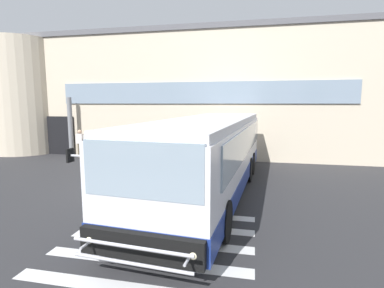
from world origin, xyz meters
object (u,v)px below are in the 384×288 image
(entry_support_column, at_px, (70,127))
(passenger_near_column, at_px, (80,142))
(bus_main_foreground, at_px, (209,157))
(passenger_by_doorway, at_px, (93,144))

(entry_support_column, relative_size, passenger_near_column, 2.13)
(entry_support_column, bearing_deg, bus_main_foreground, -31.59)
(bus_main_foreground, distance_m, passenger_near_column, 10.10)
(entry_support_column, height_order, passenger_near_column, entry_support_column)
(bus_main_foreground, xyz_separation_m, passenger_by_doorway, (-7.33, 4.81, -0.37))
(passenger_near_column, bearing_deg, bus_main_foreground, -32.47)
(passenger_by_doorway, bearing_deg, entry_support_column, 155.17)
(entry_support_column, relative_size, passenger_by_doorway, 2.13)
(entry_support_column, relative_size, bus_main_foreground, 0.32)
(bus_main_foreground, relative_size, passenger_near_column, 6.72)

